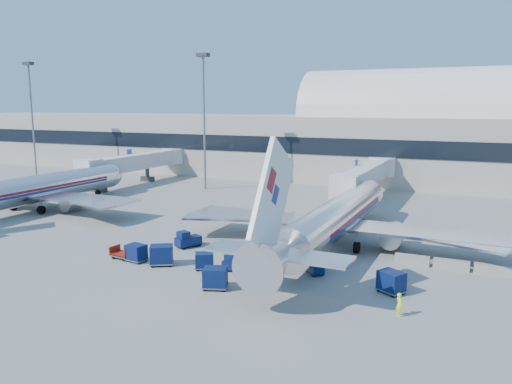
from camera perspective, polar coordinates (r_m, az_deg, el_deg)
The scene contains 21 objects.
ground at distance 50.93m, azimuth -3.55°, elevation -6.28°, with size 260.00×260.00×0.00m, color gray.
terminal at distance 105.84m, azimuth 4.36°, elevation 6.26°, with size 170.00×28.15×21.00m.
airliner_main at distance 50.61m, azimuth 8.92°, elevation -3.06°, with size 32.00×37.26×12.07m.
airliner_mid at distance 73.78m, azimuth -24.24°, elevation 0.25°, with size 32.00×37.26×12.07m.
jetbridge_near at distance 76.16m, azimuth 12.66°, elevation 1.92°, with size 4.40×27.50×6.25m.
jetbridge_mid at distance 94.26m, azimuth -13.17°, elevation 3.39°, with size 4.40×27.50×6.25m.
mast_far_west at distance 110.78m, azimuth -24.32°, elevation 9.35°, with size 2.00×1.20×22.60m.
mast_west at distance 84.89m, azimuth -5.98°, elevation 10.25°, with size 2.00×1.20×22.60m.
barrier_near at distance 47.35m, azimuth 17.41°, elevation -7.42°, with size 3.00×0.55×0.90m, color #9E9E96.
barrier_mid at distance 47.09m, azimuth 21.42°, elevation -7.75°, with size 3.00×0.55×0.90m, color #9E9E96.
barrier_far at distance 47.06m, azimuth 25.47°, elevation -8.04°, with size 3.00×0.55×0.90m, color #9E9E96.
tug_lead at distance 43.57m, azimuth -2.40°, elevation -8.15°, with size 2.34×1.29×1.48m.
tug_right at distance 43.31m, azimuth 6.64°, elevation -8.41°, with size 2.13×2.21×1.34m.
tug_left at distance 51.11m, azimuth -7.86°, elevation -5.41°, with size 2.26×2.86×1.67m.
cart_train_a at distance 44.18m, azimuth -5.91°, elevation -7.80°, with size 2.07×1.93×1.46m.
cart_train_b at distance 45.76m, azimuth -10.75°, elevation -7.05°, with size 2.58×2.40×1.82m.
cart_train_c at distance 47.29m, azimuth -13.54°, elevation -6.74°, with size 1.99×1.63×1.59m.
cart_solo_near at distance 39.54m, azimuth -4.68°, elevation -9.74°, with size 2.30×2.03×1.69m.
cart_solo_far at distance 39.97m, azimuth 15.21°, elevation -9.84°, with size 2.40×2.23×1.69m.
cart_open_red at distance 48.61m, azimuth -14.98°, elevation -6.92°, with size 2.17×1.62×0.55m.
ramp_worker at distance 36.02m, azimuth 16.06°, elevation -12.25°, with size 0.60×0.39×1.64m, color #C7F419.
Camera 1 is at (23.32, -43.01, 14.16)m, focal length 35.00 mm.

